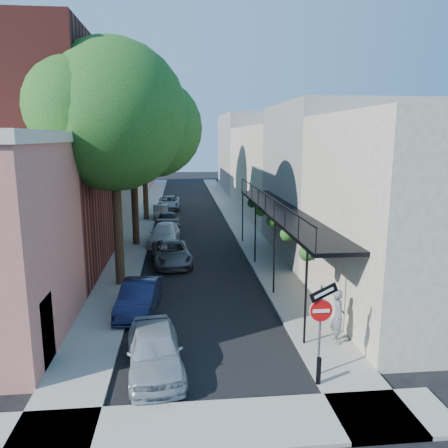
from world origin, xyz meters
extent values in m
plane|color=black|center=(0.00, 0.00, 0.00)|extent=(160.00, 160.00, 0.00)
cube|color=black|center=(0.00, 30.00, 0.01)|extent=(6.00, 64.00, 0.01)
cube|color=gray|center=(-4.00, 30.00, 0.06)|extent=(2.00, 64.00, 0.12)
cube|color=gray|center=(4.00, 30.00, 0.06)|extent=(2.00, 64.00, 0.12)
cube|color=gray|center=(0.00, -1.00, 0.06)|extent=(12.00, 2.00, 0.12)
cube|color=beige|center=(-5.05, 2.50, 1.20)|extent=(0.10, 1.20, 2.20)
cube|color=maroon|center=(-10.00, 14.00, 6.00)|extent=(10.00, 12.00, 12.00)
cube|color=gray|center=(-5.02, 14.00, 8.00)|extent=(0.06, 7.00, 4.00)
cube|color=gray|center=(-9.00, 26.00, 4.50)|extent=(8.00, 12.00, 9.00)
cube|color=beige|center=(-9.00, 40.00, 5.00)|extent=(8.00, 16.00, 10.00)
cube|color=#D67B6E|center=(-9.00, 54.00, 4.00)|extent=(8.00, 12.00, 8.00)
cube|color=beige|center=(9.00, 5.50, 4.00)|extent=(8.00, 9.00, 8.00)
cube|color=gray|center=(9.00, 15.00, 4.50)|extent=(8.00, 10.00, 9.00)
cube|color=beige|center=(9.00, 30.00, 4.00)|extent=(8.00, 20.00, 8.00)
cube|color=gray|center=(9.00, 48.00, 5.00)|extent=(8.00, 16.00, 10.00)
cube|color=black|center=(4.20, 10.00, 3.50)|extent=(2.00, 16.00, 0.15)
cube|color=black|center=(3.25, 10.00, 4.38)|extent=(0.05, 16.00, 0.05)
cylinder|color=black|center=(3.30, 3.00, 1.81)|extent=(0.08, 0.08, 3.40)
cylinder|color=black|center=(3.30, 18.00, 1.81)|extent=(0.08, 0.08, 3.40)
sphere|color=#134514|center=(3.60, 4.00, 3.05)|extent=(0.60, 0.60, 0.60)
sphere|color=#134514|center=(3.60, 10.00, 3.05)|extent=(0.60, 0.60, 0.60)
sphere|color=#134514|center=(3.60, 16.00, 3.05)|extent=(0.60, 0.60, 0.60)
cylinder|color=#595B60|center=(3.15, 1.00, 1.45)|extent=(0.07, 0.07, 2.90)
cylinder|color=red|center=(3.15, 0.96, 2.15)|extent=(0.66, 0.04, 0.66)
cube|color=white|center=(3.15, 0.93, 2.15)|extent=(0.50, 0.02, 0.10)
cylinder|color=white|center=(3.15, 0.98, 2.15)|extent=(0.70, 0.02, 0.70)
cube|color=black|center=(3.20, 0.95, 2.70)|extent=(0.89, 0.15, 0.58)
cube|color=white|center=(3.20, 0.92, 2.70)|extent=(0.60, 0.10, 0.31)
cylinder|color=black|center=(3.00, 0.50, 0.52)|extent=(0.14, 0.14, 0.80)
cylinder|color=#302313|center=(-3.80, 10.00, 3.50)|extent=(0.44, 0.44, 7.00)
sphere|color=#134514|center=(-3.80, 10.00, 8.02)|extent=(6.80, 6.80, 6.80)
sphere|color=#134514|center=(-2.10, 11.02, 7.52)|extent=(4.76, 4.76, 4.76)
cylinder|color=#302313|center=(-3.80, 18.00, 3.15)|extent=(0.44, 0.44, 6.30)
sphere|color=#134514|center=(-3.80, 18.00, 7.20)|extent=(6.00, 6.00, 6.00)
sphere|color=#134514|center=(-2.30, 18.90, 6.70)|extent=(4.20, 4.20, 4.20)
cylinder|color=#302313|center=(-3.80, 27.00, 3.67)|extent=(0.44, 0.44, 7.35)
sphere|color=#134514|center=(-3.80, 27.00, 8.40)|extent=(7.00, 7.00, 7.00)
sphere|color=#134514|center=(-2.05, 28.05, 7.90)|extent=(4.90, 4.90, 4.90)
imported|color=#97A0A8|center=(-1.72, 1.89, 0.69)|extent=(2.10, 4.24, 1.39)
imported|color=#121839|center=(-2.60, 6.57, 0.65)|extent=(1.75, 4.03, 1.29)
imported|color=#525359|center=(-1.40, 13.46, 0.63)|extent=(2.54, 4.71, 1.25)
imported|color=white|center=(-1.95, 18.32, 0.67)|extent=(2.22, 4.74, 1.34)
imported|color=black|center=(-1.79, 22.96, 0.69)|extent=(1.91, 4.18, 1.39)
imported|color=#6D685C|center=(-2.60, 27.55, 0.59)|extent=(1.52, 3.69, 1.19)
imported|color=gray|center=(-1.98, 32.95, 0.64)|extent=(2.17, 4.61, 1.27)
imported|color=slate|center=(4.44, 2.97, 1.07)|extent=(0.55, 0.75, 1.90)
camera|label=1|loc=(-0.84, -10.57, 7.08)|focal=35.00mm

